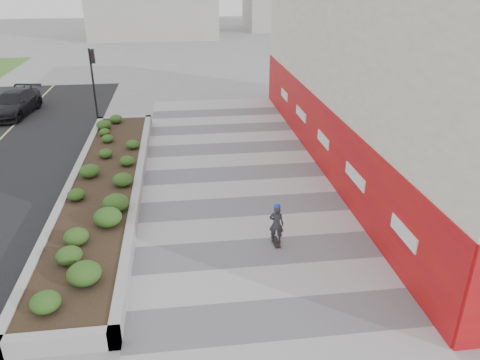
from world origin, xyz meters
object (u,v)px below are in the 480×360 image
object	(u,v)px
planter	(105,183)
skateboarder	(276,224)
traffic_signal_near	(93,73)
car_dark	(14,103)

from	to	relation	value
planter	skateboarder	xyz separation A→B (m)	(6.19, -4.75, 0.34)
traffic_signal_near	skateboarder	bearing A→B (deg)	-62.58
planter	traffic_signal_near	bearing A→B (deg)	99.35
skateboarder	car_dark	bearing A→B (deg)	128.17
car_dark	traffic_signal_near	bearing A→B (deg)	-8.92
traffic_signal_near	car_dark	size ratio (longest dim) A/B	0.84
traffic_signal_near	planter	bearing A→B (deg)	-80.65
planter	traffic_signal_near	world-z (taller)	traffic_signal_near
traffic_signal_near	skateboarder	xyz separation A→B (m)	(7.91, -15.25, -2.00)
skateboarder	car_dark	xyz separation A→B (m)	(-13.19, 16.79, -0.03)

